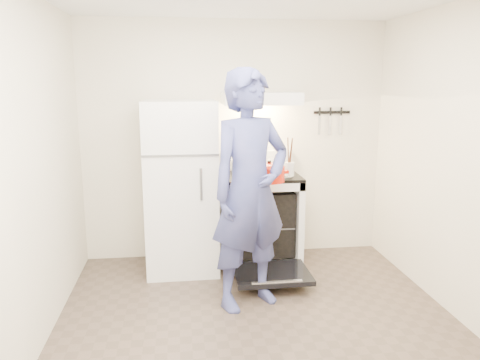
# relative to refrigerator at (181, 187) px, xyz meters

# --- Properties ---
(floor) EXTENTS (3.60, 3.60, 0.00)m
(floor) POSITION_rel_refrigerator_xyz_m (0.58, -1.45, -0.85)
(floor) COLOR #4F4036
(floor) RESTS_ON ground
(back_wall) EXTENTS (3.20, 0.02, 2.50)m
(back_wall) POSITION_rel_refrigerator_xyz_m (0.58, 0.35, 0.40)
(back_wall) COLOR beige
(back_wall) RESTS_ON ground
(refrigerator) EXTENTS (0.70, 0.70, 1.70)m
(refrigerator) POSITION_rel_refrigerator_xyz_m (0.00, 0.00, 0.00)
(refrigerator) COLOR white
(refrigerator) RESTS_ON floor
(stove_body) EXTENTS (0.76, 0.65, 0.92)m
(stove_body) POSITION_rel_refrigerator_xyz_m (0.81, 0.02, -0.39)
(stove_body) COLOR white
(stove_body) RESTS_ON floor
(cooktop) EXTENTS (0.76, 0.65, 0.03)m
(cooktop) POSITION_rel_refrigerator_xyz_m (0.81, 0.02, 0.09)
(cooktop) COLOR black
(cooktop) RESTS_ON stove_body
(backsplash) EXTENTS (0.76, 0.07, 0.20)m
(backsplash) POSITION_rel_refrigerator_xyz_m (0.81, 0.31, 0.20)
(backsplash) COLOR white
(backsplash) RESTS_ON cooktop
(oven_door) EXTENTS (0.70, 0.54, 0.04)m
(oven_door) POSITION_rel_refrigerator_xyz_m (0.81, -0.57, -0.72)
(oven_door) COLOR black
(oven_door) RESTS_ON floor
(oven_rack) EXTENTS (0.60, 0.52, 0.01)m
(oven_rack) POSITION_rel_refrigerator_xyz_m (0.81, 0.02, -0.41)
(oven_rack) COLOR slate
(oven_rack) RESTS_ON stove_body
(range_hood) EXTENTS (0.76, 0.50, 0.12)m
(range_hood) POSITION_rel_refrigerator_xyz_m (0.81, 0.10, 0.86)
(range_hood) COLOR white
(range_hood) RESTS_ON back_wall
(knife_strip) EXTENTS (0.40, 0.02, 0.03)m
(knife_strip) POSITION_rel_refrigerator_xyz_m (1.63, 0.33, 0.70)
(knife_strip) COLOR black
(knife_strip) RESTS_ON back_wall
(pizza_stone) EXTENTS (0.33, 0.33, 0.02)m
(pizza_stone) POSITION_rel_refrigerator_xyz_m (0.85, 0.03, -0.40)
(pizza_stone) COLOR #866B4C
(pizza_stone) RESTS_ON oven_rack
(tea_kettle) EXTENTS (0.22, 0.18, 0.26)m
(tea_kettle) POSITION_rel_refrigerator_xyz_m (0.62, 0.20, 0.23)
(tea_kettle) COLOR silver
(tea_kettle) RESTS_ON cooktop
(utensil_jar) EXTENTS (0.11, 0.11, 0.13)m
(utensil_jar) POSITION_rel_refrigerator_xyz_m (1.04, -0.22, 0.20)
(utensil_jar) COLOR silver
(utensil_jar) RESTS_ON cooktop
(person) EXTENTS (0.86, 0.74, 1.99)m
(person) POSITION_rel_refrigerator_xyz_m (0.56, -0.87, 0.15)
(person) COLOR navy
(person) RESTS_ON floor
(dutch_oven) EXTENTS (0.35, 0.28, 0.23)m
(dutch_oven) POSITION_rel_refrigerator_xyz_m (0.78, -0.53, 0.21)
(dutch_oven) COLOR red
(dutch_oven) RESTS_ON person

